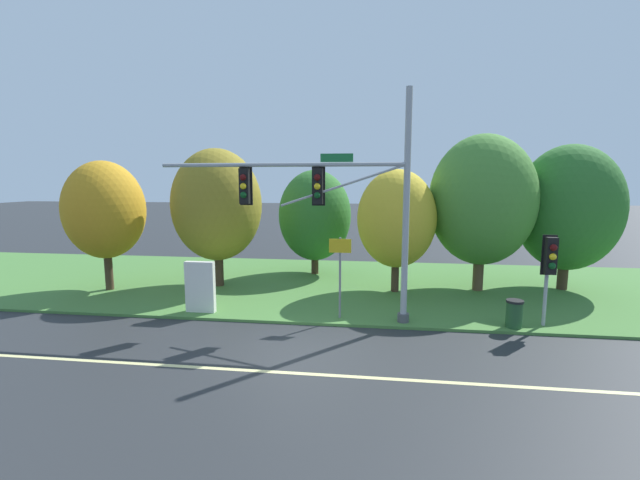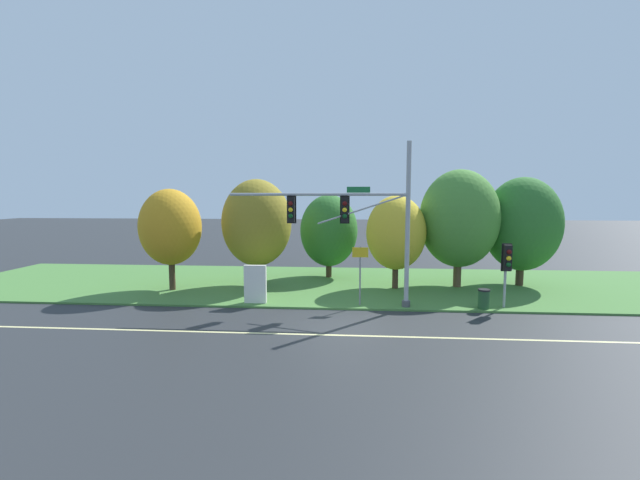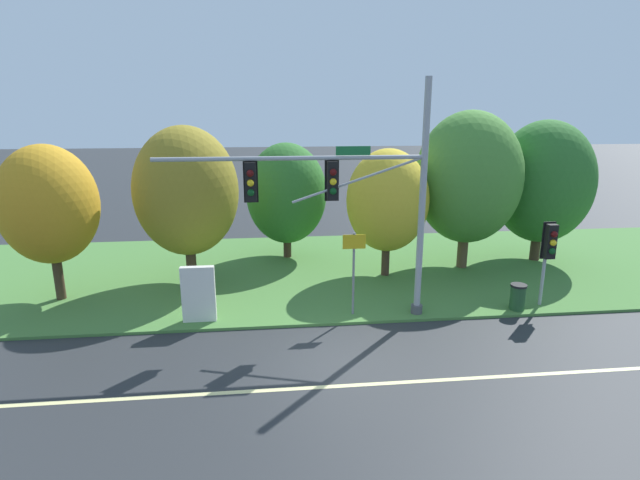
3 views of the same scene
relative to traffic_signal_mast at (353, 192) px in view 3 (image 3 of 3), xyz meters
The scene contains 14 objects.
ground_plane 5.40m from the traffic_signal_mast, 105.11° to the right, with size 160.00×160.00×0.00m, color #282B2D.
lane_stripe 6.15m from the traffic_signal_mast, 100.94° to the right, with size 36.00×0.16×0.01m, color beige.
grass_verge 6.85m from the traffic_signal_mast, 98.87° to the left, with size 48.00×11.50×0.10m, color #477A38.
traffic_signal_mast is the anchor object (origin of this frame).
pedestrian_signal_near_kerb 7.30m from the traffic_signal_mast, ahead, with size 0.46×0.55×3.09m.
route_sign_post 2.42m from the traffic_signal_mast, 55.49° to the left, with size 0.78×0.08×2.89m.
tree_nearest_road 10.88m from the traffic_signal_mast, 165.29° to the left, with size 3.42×3.42×5.71m.
tree_left_of_mast 7.19m from the traffic_signal_mast, 145.00° to the left, with size 4.06×4.06×6.29m.
tree_behind_signpost 7.58m from the traffic_signal_mast, 104.18° to the left, with size 3.73×3.73×5.39m.
tree_mid_verge 4.81m from the traffic_signal_mast, 62.13° to the left, with size 3.39×3.39×5.34m.
tree_tall_centre 7.63m from the traffic_signal_mast, 39.66° to the left, with size 4.53×4.53×6.84m.
tree_right_far 11.17m from the traffic_signal_mast, 29.80° to the left, with size 4.41×4.41×6.42m.
info_kiosk 6.10m from the traffic_signal_mast, behind, with size 1.10×0.24×1.90m.
trash_bin 7.07m from the traffic_signal_mast, ahead, with size 0.56×0.56×0.93m.
Camera 3 is at (-1.95, -12.64, 7.03)m, focal length 28.00 mm.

